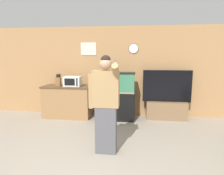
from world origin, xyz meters
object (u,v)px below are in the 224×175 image
Objects in this scene: knife_block at (58,81)px; person_standing at (105,103)px; counter_island at (67,101)px; tv_on_stand at (166,105)px; microwave at (73,81)px; aquarium_on_stand at (117,96)px.

person_standing is (1.66, -1.97, -0.12)m from knife_block.
counter_island is 0.78× the size of person_standing.
tv_on_stand is at bearing 57.35° from person_standing.
tv_on_stand is at bearing 3.63° from knife_block.
knife_block is 3.12m from tv_on_stand.
aquarium_on_stand reaches higher than microwave.
tv_on_stand reaches higher than counter_island.
microwave is at bearing -3.70° from counter_island.
microwave is at bearing 1.83° from knife_block.
aquarium_on_stand is 1.41m from tv_on_stand.
microwave is 0.34× the size of tv_on_stand.
microwave is 0.36× the size of aquarium_on_stand.
person_standing reaches higher than knife_block.
person_standing is (1.24, -1.98, -0.13)m from microwave.
counter_island is 2.93× the size of microwave.
microwave is at bearing -176.09° from tv_on_stand.
tv_on_stand is at bearing 3.91° from microwave.
aquarium_on_stand is at bearing -1.51° from knife_block.
knife_block is 1.72m from aquarium_on_stand.
person_standing is at bearing -57.90° from microwave.
person_standing is (-1.38, -2.16, 0.52)m from tv_on_stand.
person_standing reaches higher than counter_island.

